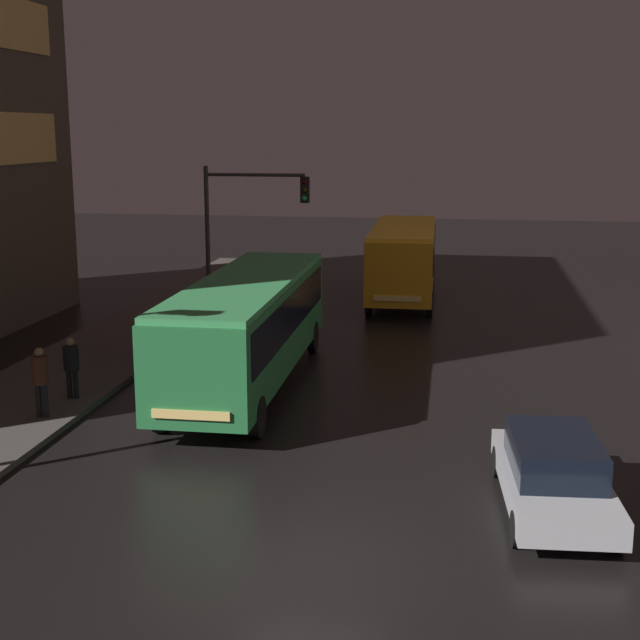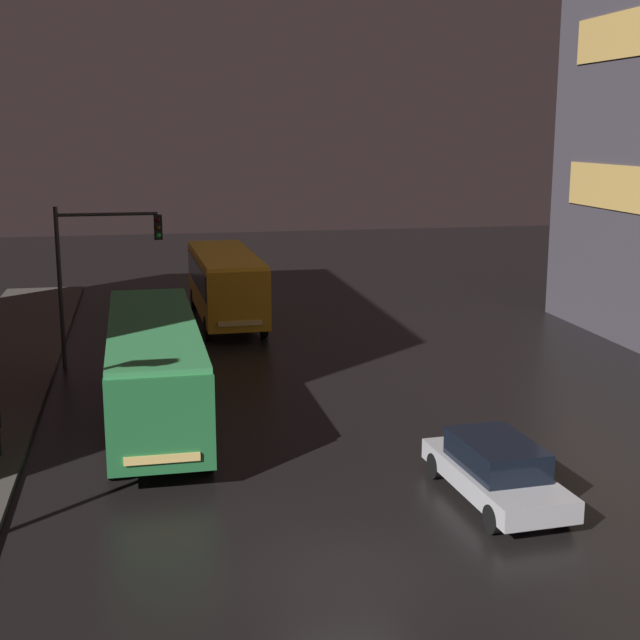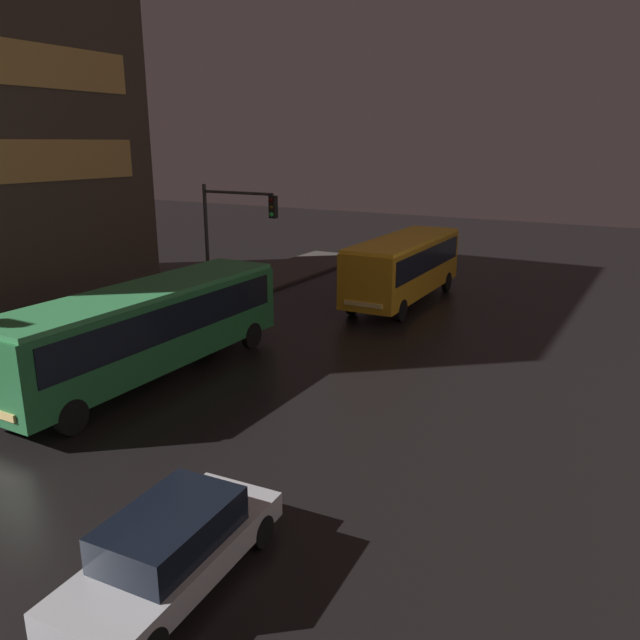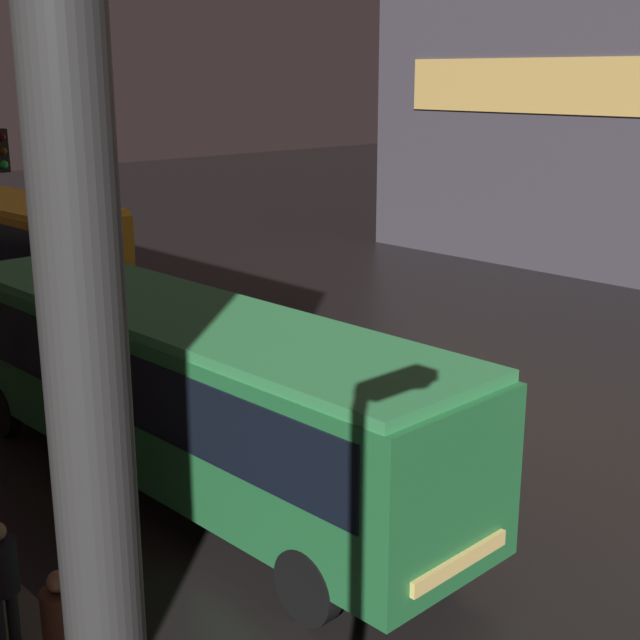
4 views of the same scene
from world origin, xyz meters
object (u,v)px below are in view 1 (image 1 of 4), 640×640
at_px(bus_near, 248,320).
at_px(pedestrian_near, 71,362).
at_px(pedestrian_mid, 40,376).
at_px(car_taxi, 553,472).
at_px(bus_far, 403,255).
at_px(traffic_light_main, 244,219).

bearing_deg(bus_near, pedestrian_near, 29.00).
relative_size(bus_near, pedestrian_mid, 6.41).
distance_m(car_taxi, pedestrian_mid, 12.45).
xyz_separation_m(bus_far, traffic_light_main, (-5.20, -6.81, 2.08)).
height_order(bus_far, car_taxi, bus_far).
relative_size(bus_near, bus_far, 1.18).
bearing_deg(traffic_light_main, pedestrian_near, -104.33).
distance_m(bus_near, traffic_light_main, 7.49).
bearing_deg(traffic_light_main, bus_far, 52.61).
height_order(bus_near, pedestrian_near, bus_near).
distance_m(pedestrian_near, traffic_light_main, 10.07).
bearing_deg(pedestrian_near, car_taxi, 101.21).
bearing_deg(bus_far, traffic_light_main, 51.13).
distance_m(car_taxi, pedestrian_near, 12.90).
distance_m(bus_near, bus_far, 14.17).
distance_m(bus_far, pedestrian_near, 17.86).
bearing_deg(bus_near, pedestrian_mid, 42.34).
distance_m(bus_near, car_taxi, 10.69).
xyz_separation_m(bus_near, traffic_light_main, (-1.81, 6.95, 2.14)).
relative_size(car_taxi, pedestrian_mid, 2.70).
xyz_separation_m(pedestrian_near, pedestrian_mid, (-0.07, -1.59, 0.07)).
bearing_deg(car_taxi, bus_near, -47.47).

